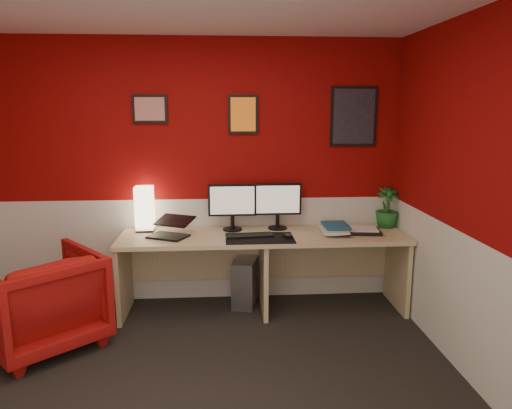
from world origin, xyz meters
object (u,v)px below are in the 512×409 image
(monitor_right, at_px, (278,199))
(zen_tray, at_px, (361,231))
(pc_tower, at_px, (246,280))
(potted_plant, at_px, (387,208))
(shoji_lamp, at_px, (145,210))
(laptop, at_px, (168,225))
(monitor_left, at_px, (232,200))
(armchair, at_px, (41,300))
(desk, at_px, (263,273))

(monitor_right, relative_size, zen_tray, 1.66)
(pc_tower, bearing_deg, potted_plant, 13.81)
(shoji_lamp, relative_size, laptop, 1.21)
(monitor_left, height_order, monitor_right, same)
(laptop, height_order, zen_tray, laptop)
(monitor_left, height_order, pc_tower, monitor_left)
(shoji_lamp, xyz_separation_m, pc_tower, (0.94, -0.03, -0.70))
(monitor_left, distance_m, armchair, 1.81)
(monitor_right, relative_size, pc_tower, 1.29)
(laptop, relative_size, monitor_left, 0.57)
(desk, xyz_separation_m, shoji_lamp, (-1.09, 0.21, 0.56))
(zen_tray, bearing_deg, armchair, -168.29)
(desk, bearing_deg, pc_tower, 130.83)
(monitor_left, relative_size, armchair, 0.69)
(pc_tower, bearing_deg, monitor_left, -166.80)
(desk, xyz_separation_m, armchair, (-1.80, -0.56, 0.02))
(monitor_left, relative_size, monitor_right, 1.00)
(shoji_lamp, bearing_deg, pc_tower, -1.88)
(pc_tower, bearing_deg, laptop, -149.47)
(shoji_lamp, bearing_deg, monitor_right, -0.43)
(monitor_right, relative_size, potted_plant, 1.50)
(shoji_lamp, height_order, potted_plant, shoji_lamp)
(pc_tower, bearing_deg, desk, -35.79)
(potted_plant, relative_size, armchair, 0.46)
(shoji_lamp, distance_m, armchair, 1.18)
(desk, distance_m, potted_plant, 1.34)
(monitor_right, bearing_deg, laptop, -166.70)
(shoji_lamp, bearing_deg, zen_tray, -5.97)
(armchair, bearing_deg, desk, 156.57)
(zen_tray, distance_m, armchair, 2.78)
(laptop, relative_size, zen_tray, 0.94)
(desk, distance_m, monitor_left, 0.73)
(laptop, relative_size, monitor_right, 0.57)
(laptop, height_order, monitor_right, monitor_right)
(desk, height_order, monitor_right, monitor_right)
(desk, height_order, shoji_lamp, shoji_lamp)
(desk, xyz_separation_m, pc_tower, (-0.15, 0.18, -0.14))
(shoji_lamp, height_order, armchair, shoji_lamp)
(pc_tower, relative_size, armchair, 0.54)
(laptop, bearing_deg, monitor_left, 47.54)
(zen_tray, bearing_deg, laptop, -178.73)
(shoji_lamp, height_order, monitor_right, monitor_right)
(monitor_left, xyz_separation_m, pc_tower, (0.12, -0.00, -0.80))
(desk, relative_size, pc_tower, 5.78)
(pc_tower, bearing_deg, armchair, -142.48)
(armchair, bearing_deg, shoji_lamp, -173.28)
(shoji_lamp, relative_size, pc_tower, 0.89)
(laptop, xyz_separation_m, potted_plant, (2.06, 0.23, 0.08))
(zen_tray, xyz_separation_m, armchair, (-2.70, -0.56, -0.36))
(desk, height_order, armchair, armchair)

